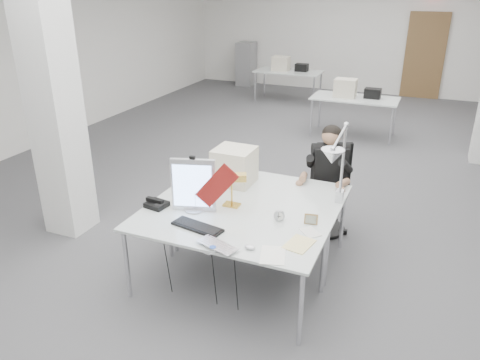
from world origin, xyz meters
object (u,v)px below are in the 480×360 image
(monitor, at_px, (193,185))
(architect_lamp, at_px, (338,169))
(seated_person, at_px, (329,163))
(laptop, at_px, (213,249))
(bankers_lamp, at_px, (232,189))
(desk_phone, at_px, (157,204))
(desk_main, at_px, (225,227))
(office_chair, at_px, (328,188))
(beige_monitor, at_px, (234,166))

(monitor, distance_m, architect_lamp, 1.36)
(seated_person, distance_m, monitor, 1.71)
(laptop, distance_m, bankers_lamp, 0.86)
(bankers_lamp, relative_size, architect_lamp, 0.41)
(bankers_lamp, xyz_separation_m, desk_phone, (-0.67, -0.31, -0.16))
(desk_main, xyz_separation_m, desk_phone, (-0.78, 0.09, 0.04))
(bankers_lamp, bearing_deg, architect_lamp, -9.53)
(desk_phone, bearing_deg, laptop, -22.12)
(laptop, bearing_deg, architect_lamp, 72.38)
(office_chair, relative_size, laptop, 3.08)
(seated_person, xyz_separation_m, desk_phone, (-1.37, -1.46, -0.12))
(bankers_lamp, distance_m, architect_lamp, 1.03)
(desk_main, distance_m, architect_lamp, 1.17)
(beige_monitor, bearing_deg, desk_main, -70.47)
(bankers_lamp, height_order, desk_phone, bankers_lamp)
(seated_person, height_order, architect_lamp, architect_lamp)
(architect_lamp, bearing_deg, bankers_lamp, -157.09)
(seated_person, bearing_deg, beige_monitor, -170.21)
(desk_phone, bearing_deg, bankers_lamp, 33.34)
(desk_main, relative_size, beige_monitor, 4.35)
(beige_monitor, bearing_deg, laptop, -72.89)
(laptop, distance_m, architect_lamp, 1.39)
(monitor, bearing_deg, office_chair, 38.10)
(office_chair, xyz_separation_m, desk_phone, (-1.37, -1.51, 0.21))
(monitor, distance_m, beige_monitor, 0.78)
(monitor, xyz_separation_m, desk_phone, (-0.37, -0.08, -0.24))
(desk_main, distance_m, laptop, 0.43)
(laptop, xyz_separation_m, beige_monitor, (-0.39, 1.36, 0.18))
(office_chair, xyz_separation_m, beige_monitor, (-0.91, -0.66, 0.38))
(bankers_lamp, relative_size, desk_phone, 1.85)
(desk_main, distance_m, seated_person, 1.67)
(desk_main, bearing_deg, bankers_lamp, 105.51)
(desk_phone, height_order, beige_monitor, beige_monitor)
(seated_person, relative_size, beige_monitor, 2.25)
(laptop, distance_m, desk_phone, 1.00)
(office_chair, xyz_separation_m, architect_lamp, (0.26, -0.95, 0.63))
(bankers_lamp, xyz_separation_m, architect_lamp, (0.96, 0.26, 0.26))
(seated_person, bearing_deg, monitor, -150.06)
(laptop, bearing_deg, desk_phone, 167.36)
(office_chair, xyz_separation_m, monitor, (-1.00, -1.43, 0.45))
(office_chair, bearing_deg, architect_lamp, -98.88)
(monitor, relative_size, architect_lamp, 0.59)
(beige_monitor, bearing_deg, seated_person, 34.97)
(monitor, height_order, laptop, monitor)
(laptop, bearing_deg, bankers_lamp, 121.01)
(monitor, bearing_deg, seated_person, 37.14)
(beige_monitor, distance_m, architect_lamp, 1.22)
(office_chair, relative_size, seated_person, 1.22)
(seated_person, relative_size, laptop, 2.52)
(laptop, xyz_separation_m, bankers_lamp, (-0.19, 0.82, 0.17))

